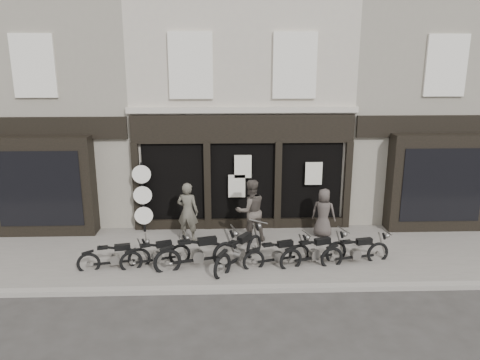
{
  "coord_description": "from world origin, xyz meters",
  "views": [
    {
      "loc": [
        -0.59,
        -11.8,
        5.73
      ],
      "look_at": [
        -0.13,
        1.6,
        2.12
      ],
      "focal_mm": 35.0,
      "sensor_mm": 36.0,
      "label": 1
    }
  ],
  "objects_px": {
    "motorcycle_5": "(315,254)",
    "motorcycle_4": "(278,256)",
    "advert_sign_post": "(143,201)",
    "motorcycle_0": "(115,259)",
    "motorcycle_2": "(198,255)",
    "man_centre": "(251,211)",
    "man_right": "(324,213)",
    "man_left": "(188,212)",
    "motorcycle_3": "(239,254)",
    "motorcycle_1": "(157,256)",
    "motorcycle_6": "(356,253)"
  },
  "relations": [
    {
      "from": "motorcycle_0",
      "to": "motorcycle_6",
      "type": "height_order",
      "value": "motorcycle_6"
    },
    {
      "from": "man_left",
      "to": "advert_sign_post",
      "type": "xyz_separation_m",
      "value": [
        -1.48,
        0.72,
        0.14
      ]
    },
    {
      "from": "motorcycle_2",
      "to": "man_centre",
      "type": "height_order",
      "value": "man_centre"
    },
    {
      "from": "motorcycle_0",
      "to": "motorcycle_1",
      "type": "bearing_deg",
      "value": -5.04
    },
    {
      "from": "man_centre",
      "to": "motorcycle_1",
      "type": "bearing_deg",
      "value": 14.25
    },
    {
      "from": "motorcycle_4",
      "to": "man_right",
      "type": "height_order",
      "value": "man_right"
    },
    {
      "from": "motorcycle_3",
      "to": "motorcycle_4",
      "type": "height_order",
      "value": "motorcycle_3"
    },
    {
      "from": "motorcycle_0",
      "to": "man_left",
      "type": "xyz_separation_m",
      "value": [
        1.85,
        1.92,
        0.67
      ]
    },
    {
      "from": "man_right",
      "to": "man_left",
      "type": "bearing_deg",
      "value": 25.71
    },
    {
      "from": "motorcycle_0",
      "to": "motorcycle_5",
      "type": "xyz_separation_m",
      "value": [
        5.47,
        0.08,
        0.03
      ]
    },
    {
      "from": "man_centre",
      "to": "motorcycle_0",
      "type": "bearing_deg",
      "value": 7.85
    },
    {
      "from": "motorcycle_3",
      "to": "motorcycle_5",
      "type": "height_order",
      "value": "motorcycle_3"
    },
    {
      "from": "motorcycle_0",
      "to": "motorcycle_6",
      "type": "bearing_deg",
      "value": -11.23
    },
    {
      "from": "motorcycle_0",
      "to": "man_centre",
      "type": "bearing_deg",
      "value": 13.28
    },
    {
      "from": "motorcycle_5",
      "to": "motorcycle_0",
      "type": "bearing_deg",
      "value": 161.27
    },
    {
      "from": "motorcycle_1",
      "to": "motorcycle_6",
      "type": "relative_size",
      "value": 0.93
    },
    {
      "from": "man_left",
      "to": "motorcycle_1",
      "type": "bearing_deg",
      "value": 83.35
    },
    {
      "from": "motorcycle_3",
      "to": "man_centre",
      "type": "distance_m",
      "value": 1.87
    },
    {
      "from": "motorcycle_3",
      "to": "motorcycle_1",
      "type": "bearing_deg",
      "value": 124.13
    },
    {
      "from": "motorcycle_4",
      "to": "motorcycle_2",
      "type": "bearing_deg",
      "value": 165.24
    },
    {
      "from": "motorcycle_1",
      "to": "motorcycle_4",
      "type": "bearing_deg",
      "value": -20.53
    },
    {
      "from": "motorcycle_5",
      "to": "motorcycle_4",
      "type": "bearing_deg",
      "value": 162.86
    },
    {
      "from": "motorcycle_4",
      "to": "man_centre",
      "type": "bearing_deg",
      "value": 93.77
    },
    {
      "from": "man_left",
      "to": "motorcycle_4",
      "type": "bearing_deg",
      "value": 159.83
    },
    {
      "from": "motorcycle_1",
      "to": "motorcycle_4",
      "type": "xyz_separation_m",
      "value": [
        3.33,
        -0.1,
        0.0
      ]
    },
    {
      "from": "motorcycle_4",
      "to": "man_left",
      "type": "relative_size",
      "value": 1.04
    },
    {
      "from": "motorcycle_6",
      "to": "man_right",
      "type": "height_order",
      "value": "man_right"
    },
    {
      "from": "man_left",
      "to": "advert_sign_post",
      "type": "relative_size",
      "value": 0.76
    },
    {
      "from": "man_right",
      "to": "motorcycle_6",
      "type": "bearing_deg",
      "value": 127.62
    },
    {
      "from": "motorcycle_3",
      "to": "man_right",
      "type": "distance_m",
      "value": 3.42
    },
    {
      "from": "advert_sign_post",
      "to": "motorcycle_0",
      "type": "bearing_deg",
      "value": -103.53
    },
    {
      "from": "motorcycle_2",
      "to": "motorcycle_6",
      "type": "height_order",
      "value": "motorcycle_2"
    },
    {
      "from": "man_right",
      "to": "motorcycle_1",
      "type": "bearing_deg",
      "value": 44.71
    },
    {
      "from": "motorcycle_4",
      "to": "motorcycle_6",
      "type": "height_order",
      "value": "motorcycle_6"
    },
    {
      "from": "man_centre",
      "to": "man_left",
      "type": "bearing_deg",
      "value": -21.36
    },
    {
      "from": "man_centre",
      "to": "motorcycle_6",
      "type": "bearing_deg",
      "value": 131.77
    },
    {
      "from": "motorcycle_3",
      "to": "man_right",
      "type": "xyz_separation_m",
      "value": [
        2.73,
        2.02,
        0.46
      ]
    },
    {
      "from": "motorcycle_0",
      "to": "motorcycle_2",
      "type": "xyz_separation_m",
      "value": [
        2.26,
        -0.04,
        0.08
      ]
    },
    {
      "from": "motorcycle_2",
      "to": "man_centre",
      "type": "bearing_deg",
      "value": 34.28
    },
    {
      "from": "motorcycle_0",
      "to": "man_left",
      "type": "relative_size",
      "value": 1.04
    },
    {
      "from": "motorcycle_3",
      "to": "motorcycle_5",
      "type": "distance_m",
      "value": 2.08
    },
    {
      "from": "motorcycle_1",
      "to": "motorcycle_3",
      "type": "bearing_deg",
      "value": -20.12
    },
    {
      "from": "motorcycle_1",
      "to": "man_right",
      "type": "xyz_separation_m",
      "value": [
        5.0,
        1.96,
        0.53
      ]
    },
    {
      "from": "motorcycle_0",
      "to": "man_left",
      "type": "bearing_deg",
      "value": 34.12
    },
    {
      "from": "man_left",
      "to": "advert_sign_post",
      "type": "height_order",
      "value": "advert_sign_post"
    },
    {
      "from": "motorcycle_3",
      "to": "man_left",
      "type": "distance_m",
      "value": 2.47
    },
    {
      "from": "advert_sign_post",
      "to": "man_left",
      "type": "bearing_deg",
      "value": -31.54
    },
    {
      "from": "motorcycle_3",
      "to": "advert_sign_post",
      "type": "relative_size",
      "value": 0.82
    },
    {
      "from": "motorcycle_0",
      "to": "advert_sign_post",
      "type": "relative_size",
      "value": 0.79
    },
    {
      "from": "motorcycle_6",
      "to": "man_left",
      "type": "bearing_deg",
      "value": 147.04
    }
  ]
}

